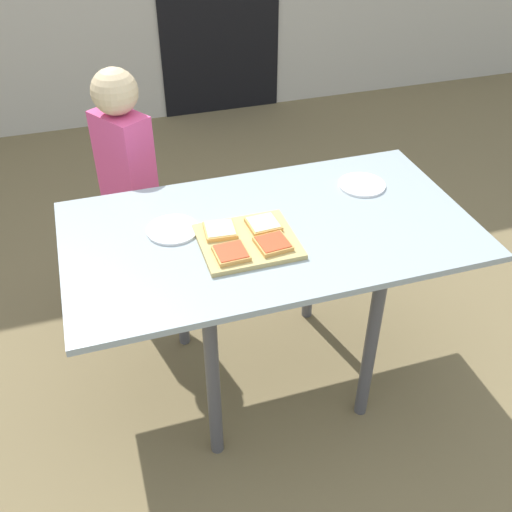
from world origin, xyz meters
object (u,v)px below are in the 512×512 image
at_px(dining_table, 269,248).
at_px(pizza_slice_near_left, 231,253).
at_px(child_left, 127,175).
at_px(pizza_slice_far_right, 263,224).
at_px(pizza_slice_far_left, 220,230).
at_px(pizza_slice_near_right, 273,244).
at_px(plate_white_right, 362,185).
at_px(cutting_board, 248,241).
at_px(plate_white_left, 173,230).

height_order(dining_table, pizza_slice_near_left, pizza_slice_near_left).
xyz_separation_m(pizza_slice_near_left, child_left, (-0.24, 0.81, -0.12)).
xyz_separation_m(pizza_slice_far_right, pizza_slice_far_left, (-0.15, 0.01, 0.00)).
relative_size(pizza_slice_near_left, pizza_slice_near_right, 0.95).
xyz_separation_m(pizza_slice_near_right, plate_white_right, (0.46, 0.29, -0.02)).
bearing_deg(pizza_slice_far_left, cutting_board, -39.96).
xyz_separation_m(cutting_board, child_left, (-0.32, 0.75, -0.10)).
height_order(dining_table, plate_white_right, plate_white_right).
relative_size(cutting_board, plate_white_left, 1.76).
xyz_separation_m(dining_table, plate_white_left, (-0.33, 0.08, 0.09)).
height_order(cutting_board, plate_white_right, cutting_board).
height_order(pizza_slice_far_left, plate_white_right, pizza_slice_far_left).
height_order(pizza_slice_near_right, child_left, child_left).
bearing_deg(pizza_slice_far_right, plate_white_right, 20.69).
height_order(pizza_slice_near_right, plate_white_left, pizza_slice_near_right).
xyz_separation_m(plate_white_left, child_left, (-0.09, 0.60, -0.09)).
bearing_deg(pizza_slice_near_left, plate_white_right, 26.16).
xyz_separation_m(dining_table, plate_white_right, (0.43, 0.16, 0.09)).
xyz_separation_m(pizza_slice_far_left, plate_white_left, (-0.15, 0.08, -0.02)).
distance_m(dining_table, pizza_slice_far_right, 0.12).
bearing_deg(pizza_slice_near_left, dining_table, 37.47).
bearing_deg(pizza_slice_far_right, plate_white_left, 163.01).
xyz_separation_m(plate_white_right, child_left, (-0.85, 0.52, -0.09)).
relative_size(dining_table, child_left, 1.26).
bearing_deg(cutting_board, pizza_slice_far_left, 140.04).
relative_size(dining_table, plate_white_left, 7.83).
height_order(pizza_slice_far_right, pizza_slice_near_left, same).
xyz_separation_m(cutting_board, pizza_slice_far_right, (0.07, 0.06, 0.02)).
height_order(cutting_board, pizza_slice_near_right, pizza_slice_near_right).
relative_size(pizza_slice_far_left, plate_white_left, 0.63).
distance_m(pizza_slice_far_right, pizza_slice_near_left, 0.20).
bearing_deg(pizza_slice_far_right, pizza_slice_near_left, -140.09).
relative_size(dining_table, cutting_board, 4.44).
relative_size(pizza_slice_far_right, plate_white_right, 0.62).
relative_size(cutting_board, child_left, 0.28).
bearing_deg(dining_table, child_left, 121.49).
bearing_deg(pizza_slice_near_left, cutting_board, 41.41).
bearing_deg(dining_table, pizza_slice_far_left, -179.36).
bearing_deg(pizza_slice_near_left, pizza_slice_far_right, 39.91).
bearing_deg(pizza_slice_near_left, pizza_slice_far_left, 90.53).
relative_size(cutting_board, pizza_slice_far_right, 2.85).
height_order(pizza_slice_far_left, plate_white_left, pizza_slice_far_left).
bearing_deg(pizza_slice_near_right, plate_white_left, 144.69).
bearing_deg(cutting_board, plate_white_right, 23.48).
height_order(pizza_slice_far_right, pizza_slice_far_left, same).
xyz_separation_m(pizza_slice_far_right, plate_white_left, (-0.30, 0.09, -0.02)).
relative_size(plate_white_right, plate_white_left, 1.00).
bearing_deg(child_left, dining_table, -58.51).
xyz_separation_m(pizza_slice_near_left, pizza_slice_near_right, (0.15, 0.01, 0.00)).
height_order(dining_table, plate_white_left, plate_white_left).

